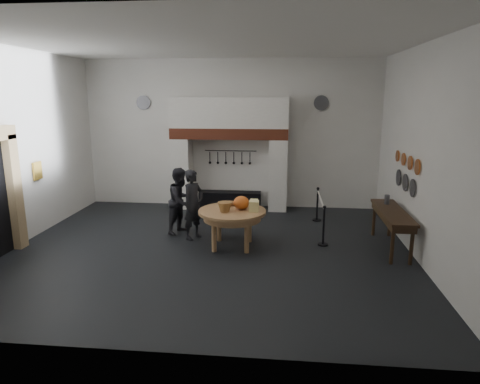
# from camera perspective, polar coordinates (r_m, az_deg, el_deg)

# --- Properties ---
(floor) EXTENTS (9.00, 8.00, 0.02)m
(floor) POSITION_cam_1_polar(r_m,az_deg,el_deg) (9.86, -4.05, -7.64)
(floor) COLOR black
(floor) RESTS_ON ground
(ceiling) EXTENTS (9.00, 8.00, 0.02)m
(ceiling) POSITION_cam_1_polar(r_m,az_deg,el_deg) (9.29, -4.52, 19.33)
(ceiling) COLOR silver
(ceiling) RESTS_ON wall_back
(wall_back) EXTENTS (9.00, 0.02, 4.50)m
(wall_back) POSITION_cam_1_polar(r_m,az_deg,el_deg) (13.24, -1.23, 7.71)
(wall_back) COLOR silver
(wall_back) RESTS_ON floor
(wall_front) EXTENTS (9.00, 0.02, 4.50)m
(wall_front) POSITION_cam_1_polar(r_m,az_deg,el_deg) (5.48, -11.58, -0.12)
(wall_front) COLOR silver
(wall_front) RESTS_ON floor
(wall_left) EXTENTS (0.02, 8.00, 4.50)m
(wall_left) POSITION_cam_1_polar(r_m,az_deg,el_deg) (11.03, -28.07, 5.13)
(wall_left) COLOR silver
(wall_left) RESTS_ON floor
(wall_right) EXTENTS (0.02, 8.00, 4.50)m
(wall_right) POSITION_cam_1_polar(r_m,az_deg,el_deg) (9.61, 23.29, 4.65)
(wall_right) COLOR silver
(wall_right) RESTS_ON floor
(chimney_pier_left) EXTENTS (0.55, 0.70, 2.15)m
(chimney_pier_left) POSITION_cam_1_polar(r_m,az_deg,el_deg) (13.32, -7.71, 2.52)
(chimney_pier_left) COLOR silver
(chimney_pier_left) RESTS_ON floor
(chimney_pier_right) EXTENTS (0.55, 0.70, 2.15)m
(chimney_pier_right) POSITION_cam_1_polar(r_m,az_deg,el_deg) (12.96, 5.09, 2.29)
(chimney_pier_right) COLOR silver
(chimney_pier_right) RESTS_ON floor
(hearth_brick_band) EXTENTS (3.50, 0.72, 0.32)m
(hearth_brick_band) POSITION_cam_1_polar(r_m,az_deg,el_deg) (12.89, -1.43, 7.83)
(hearth_brick_band) COLOR #9E442B
(hearth_brick_band) RESTS_ON chimney_pier_left
(chimney_hood) EXTENTS (3.50, 0.70, 0.90)m
(chimney_hood) POSITION_cam_1_polar(r_m,az_deg,el_deg) (12.85, -1.44, 10.54)
(chimney_hood) COLOR silver
(chimney_hood) RESTS_ON hearth_brick_band
(iron_range) EXTENTS (1.90, 0.45, 0.50)m
(iron_range) POSITION_cam_1_polar(r_m,az_deg,el_deg) (13.30, -1.34, -1.01)
(iron_range) COLOR black
(iron_range) RESTS_ON floor
(utensil_rail) EXTENTS (1.60, 0.02, 0.02)m
(utensil_rail) POSITION_cam_1_polar(r_m,az_deg,el_deg) (13.22, -1.26, 5.52)
(utensil_rail) COLOR black
(utensil_rail) RESTS_ON wall_back
(door_jamb_far) EXTENTS (0.22, 0.30, 2.60)m
(door_jamb_far) POSITION_cam_1_polar(r_m,az_deg,el_deg) (10.86, -27.88, -0.05)
(door_jamb_far) COLOR tan
(door_jamb_far) RESTS_ON floor
(wall_plaque) EXTENTS (0.05, 0.34, 0.44)m
(wall_plaque) POSITION_cam_1_polar(r_m,az_deg,el_deg) (11.75, -25.40, 2.58)
(wall_plaque) COLOR gold
(wall_plaque) RESTS_ON wall_left
(work_table) EXTENTS (1.85, 1.85, 0.07)m
(work_table) POSITION_cam_1_polar(r_m,az_deg,el_deg) (9.76, -1.05, -2.63)
(work_table) COLOR tan
(work_table) RESTS_ON floor
(pumpkin) EXTENTS (0.36, 0.36, 0.31)m
(pumpkin) POSITION_cam_1_polar(r_m,az_deg,el_deg) (9.79, 0.18, -1.43)
(pumpkin) COLOR orange
(pumpkin) RESTS_ON work_table
(cheese_block_big) EXTENTS (0.22, 0.22, 0.24)m
(cheese_block_big) POSITION_cam_1_polar(r_m,az_deg,el_deg) (9.63, 1.87, -1.90)
(cheese_block_big) COLOR #E9DA8B
(cheese_block_big) RESTS_ON work_table
(cheese_block_small) EXTENTS (0.18, 0.18, 0.20)m
(cheese_block_small) POSITION_cam_1_polar(r_m,az_deg,el_deg) (9.92, 1.87, -1.57)
(cheese_block_small) COLOR #EBE48C
(cheese_block_small) RESTS_ON work_table
(wicker_basket) EXTENTS (0.38, 0.38, 0.22)m
(wicker_basket) POSITION_cam_1_polar(r_m,az_deg,el_deg) (9.60, -2.05, -2.01)
(wicker_basket) COLOR olive
(wicker_basket) RESTS_ON work_table
(bread_loaf) EXTENTS (0.31, 0.18, 0.13)m
(bread_loaf) POSITION_cam_1_polar(r_m,az_deg,el_deg) (10.08, -1.38, -1.53)
(bread_loaf) COLOR olive
(bread_loaf) RESTS_ON work_table
(visitor_near) EXTENTS (0.67, 0.74, 1.70)m
(visitor_near) POSITION_cam_1_polar(r_m,az_deg,el_deg) (10.40, -6.24, -1.66)
(visitor_near) COLOR black
(visitor_near) RESTS_ON floor
(visitor_far) EXTENTS (0.92, 1.01, 1.67)m
(visitor_far) POSITION_cam_1_polar(r_m,az_deg,el_deg) (10.87, -7.87, -1.15)
(visitor_far) COLOR black
(visitor_far) RESTS_ON floor
(side_table) EXTENTS (0.55, 2.20, 0.06)m
(side_table) POSITION_cam_1_polar(r_m,az_deg,el_deg) (10.21, 19.68, -2.52)
(side_table) COLOR #372514
(side_table) RESTS_ON floor
(pewter_jug) EXTENTS (0.12, 0.12, 0.22)m
(pewter_jug) POSITION_cam_1_polar(r_m,az_deg,el_deg) (10.74, 19.00, -0.96)
(pewter_jug) COLOR #4B4B50
(pewter_jug) RESTS_ON side_table
(copper_pan_a) EXTENTS (0.03, 0.34, 0.34)m
(copper_pan_a) POSITION_cam_1_polar(r_m,az_deg,el_deg) (9.82, 22.58, 3.10)
(copper_pan_a) COLOR #C6662D
(copper_pan_a) RESTS_ON wall_right
(copper_pan_b) EXTENTS (0.03, 0.32, 0.32)m
(copper_pan_b) POSITION_cam_1_polar(r_m,az_deg,el_deg) (10.35, 21.73, 3.63)
(copper_pan_b) COLOR #C6662D
(copper_pan_b) RESTS_ON wall_right
(copper_pan_c) EXTENTS (0.03, 0.30, 0.30)m
(copper_pan_c) POSITION_cam_1_polar(r_m,az_deg,el_deg) (10.87, 20.96, 4.10)
(copper_pan_c) COLOR #C6662D
(copper_pan_c) RESTS_ON wall_right
(copper_pan_d) EXTENTS (0.03, 0.28, 0.28)m
(copper_pan_d) POSITION_cam_1_polar(r_m,az_deg,el_deg) (11.40, 20.26, 4.53)
(copper_pan_d) COLOR #C6662D
(copper_pan_d) RESTS_ON wall_right
(pewter_plate_left) EXTENTS (0.03, 0.40, 0.40)m
(pewter_plate_left) POSITION_cam_1_polar(r_m,az_deg,el_deg) (10.10, 22.02, 0.51)
(pewter_plate_left) COLOR #4C4C51
(pewter_plate_left) RESTS_ON wall_right
(pewter_plate_mid) EXTENTS (0.03, 0.40, 0.40)m
(pewter_plate_mid) POSITION_cam_1_polar(r_m,az_deg,el_deg) (10.67, 21.15, 1.20)
(pewter_plate_mid) COLOR #4C4C51
(pewter_plate_mid) RESTS_ON wall_right
(pewter_plate_right) EXTENTS (0.03, 0.40, 0.40)m
(pewter_plate_right) POSITION_cam_1_polar(r_m,az_deg,el_deg) (11.24, 20.37, 1.82)
(pewter_plate_right) COLOR #4C4C51
(pewter_plate_right) RESTS_ON wall_right
(pewter_plate_back_left) EXTENTS (0.44, 0.03, 0.44)m
(pewter_plate_back_left) POSITION_cam_1_polar(r_m,az_deg,el_deg) (13.75, -12.75, 11.56)
(pewter_plate_back_left) COLOR #4C4C51
(pewter_plate_back_left) RESTS_ON wall_back
(pewter_plate_back_right) EXTENTS (0.44, 0.03, 0.44)m
(pewter_plate_back_right) POSITION_cam_1_polar(r_m,az_deg,el_deg) (13.09, 10.78, 11.59)
(pewter_plate_back_right) COLOR #4C4C51
(pewter_plate_back_right) RESTS_ON wall_back
(barrier_post_near) EXTENTS (0.05, 0.05, 0.90)m
(barrier_post_near) POSITION_cam_1_polar(r_m,az_deg,el_deg) (10.14, 11.09, -4.57)
(barrier_post_near) COLOR black
(barrier_post_near) RESTS_ON floor
(barrier_post_far) EXTENTS (0.05, 0.05, 0.90)m
(barrier_post_far) POSITION_cam_1_polar(r_m,az_deg,el_deg) (12.06, 10.27, -1.72)
(barrier_post_far) COLOR black
(barrier_post_far) RESTS_ON floor
(barrier_rope) EXTENTS (0.04, 2.00, 0.04)m
(barrier_rope) POSITION_cam_1_polar(r_m,az_deg,el_deg) (11.00, 10.73, -1.02)
(barrier_rope) COLOR white
(barrier_rope) RESTS_ON barrier_post_near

